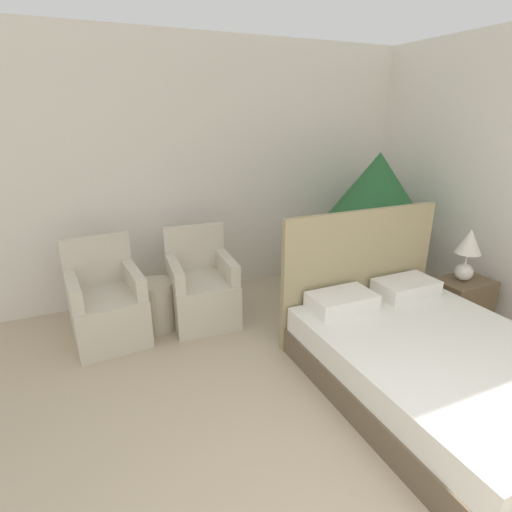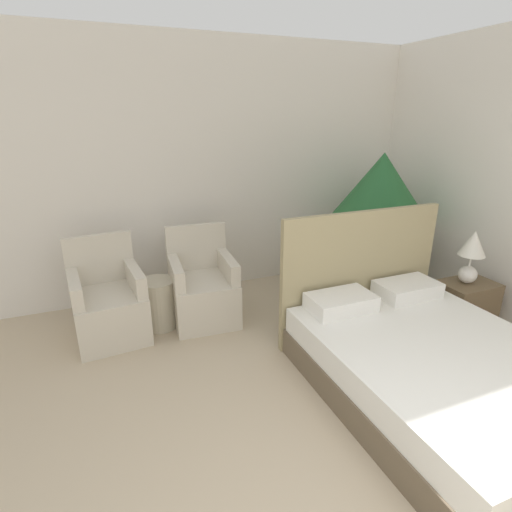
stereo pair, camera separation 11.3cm
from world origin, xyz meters
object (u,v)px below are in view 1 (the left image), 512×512
Objects in this scene: nightstand at (461,300)px; table_lamp at (468,249)px; side_table at (157,305)px; armchair_near_window_right at (202,293)px; bed at (433,359)px; armchair_near_window_left at (108,310)px; potted_palm at (376,194)px.

table_lamp is at bearing 148.02° from nightstand.
armchair_near_window_right is at bearing -2.74° from side_table.
armchair_near_window_right reaches higher than side_table.
bed is at bearing -46.00° from side_table.
armchair_near_window_left is 3.60m from table_lamp.
armchair_near_window_left is at bearing 179.84° from potted_palm.
side_table is at bearing 158.72° from nightstand.
bed is 2.91m from armchair_near_window_left.
potted_palm is 1.20m from table_lamp.
armchair_near_window_right is 1.78× the size of table_lamp.
potted_palm is 1.50m from nightstand.
potted_palm is at bearing 64.90° from bed.
bed is 2.21× the size of armchair_near_window_right.
bed is 2.21× the size of armchair_near_window_left.
table_lamp reaches higher than side_table.
side_table is (-1.79, 1.85, -0.01)m from bed.
potted_palm reaches higher than armchair_near_window_right.
table_lamp is 1.08× the size of side_table.
table_lamp is at bearing 32.38° from bed.
armchair_near_window_right is (0.94, 0.00, 0.00)m from armchair_near_window_left.
armchair_near_window_left is at bearing 140.98° from bed.
armchair_near_window_left is at bearing -175.96° from armchair_near_window_right.
armchair_near_window_right is 0.47m from side_table.
armchair_near_window_right is at bearing 125.79° from bed.
table_lamp is at bearing -21.17° from side_table.
nightstand is (3.42, -1.13, -0.08)m from armchair_near_window_left.
bed reaches higher than table_lamp.
potted_palm is at bearing -0.67° from side_table.
armchair_near_window_right is 2.72m from nightstand.
bed is 1.29× the size of potted_palm.
armchair_near_window_left is 1.78× the size of table_lamp.
nightstand is at bearing -20.38° from armchair_near_window_right.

